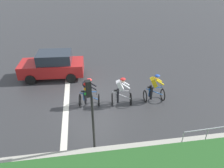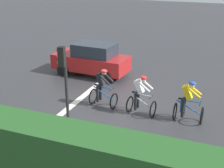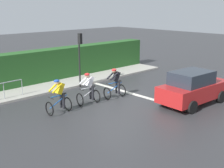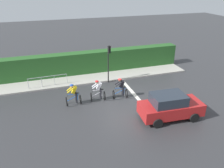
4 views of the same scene
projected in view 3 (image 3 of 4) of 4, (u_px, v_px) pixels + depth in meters
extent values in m
plane|color=#333335|center=(115.00, 99.00, 16.16)|extent=(80.00, 80.00, 0.00)
cube|color=#ADA89E|center=(38.00, 88.00, 18.13)|extent=(2.80, 20.36, 0.12)
cube|color=tan|center=(30.00, 81.00, 18.70)|extent=(0.44, 20.36, 0.60)
cube|color=#265623|center=(27.00, 69.00, 18.71)|extent=(1.10, 20.36, 2.16)
cube|color=silver|center=(133.00, 94.00, 17.12)|extent=(7.00, 0.30, 0.01)
torus|color=black|center=(49.00, 109.00, 13.65)|extent=(0.68, 0.07, 0.68)
torus|color=black|center=(68.00, 104.00, 14.32)|extent=(0.68, 0.07, 0.68)
cylinder|color=#1E59B2|center=(59.00, 101.00, 13.92)|extent=(0.06, 0.99, 0.51)
cylinder|color=#1E59B2|center=(64.00, 99.00, 14.11)|extent=(0.04, 0.04, 0.55)
cylinder|color=#1E59B2|center=(57.00, 96.00, 13.81)|extent=(0.05, 0.71, 0.04)
cube|color=black|center=(64.00, 94.00, 14.04)|extent=(0.10, 0.22, 0.04)
cylinder|color=black|center=(51.00, 98.00, 13.59)|extent=(0.42, 0.04, 0.03)
cube|color=yellow|center=(60.00, 88.00, 13.83)|extent=(0.30, 0.41, 0.57)
sphere|color=beige|center=(57.00, 82.00, 13.65)|extent=(0.20, 0.20, 0.20)
ellipsoid|color=#264CB2|center=(57.00, 81.00, 13.63)|extent=(0.24, 0.28, 0.14)
cylinder|color=black|center=(64.00, 101.00, 13.97)|extent=(0.12, 0.12, 0.74)
cylinder|color=black|center=(61.00, 100.00, 14.14)|extent=(0.12, 0.12, 0.74)
cylinder|color=yellow|center=(56.00, 89.00, 13.51)|extent=(0.10, 0.48, 0.37)
cylinder|color=yellow|center=(53.00, 88.00, 13.74)|extent=(0.10, 0.48, 0.37)
torus|color=black|center=(80.00, 100.00, 14.98)|extent=(0.68, 0.14, 0.68)
torus|color=black|center=(97.00, 96.00, 15.57)|extent=(0.68, 0.14, 0.68)
cylinder|color=silver|center=(88.00, 93.00, 15.21)|extent=(0.16, 0.99, 0.51)
cylinder|color=silver|center=(93.00, 92.00, 15.38)|extent=(0.04, 0.04, 0.55)
cylinder|color=silver|center=(87.00, 88.00, 15.11)|extent=(0.13, 0.71, 0.04)
cube|color=black|center=(93.00, 86.00, 15.31)|extent=(0.13, 0.23, 0.04)
cylinder|color=black|center=(81.00, 90.00, 14.91)|extent=(0.42, 0.08, 0.03)
cube|color=white|center=(90.00, 81.00, 15.11)|extent=(0.35, 0.44, 0.57)
sphere|color=tan|center=(87.00, 76.00, 14.94)|extent=(0.20, 0.20, 0.20)
ellipsoid|color=red|center=(87.00, 74.00, 14.92)|extent=(0.27, 0.31, 0.14)
cylinder|color=black|center=(93.00, 93.00, 15.24)|extent=(0.12, 0.12, 0.74)
cylinder|color=black|center=(90.00, 92.00, 15.43)|extent=(0.12, 0.12, 0.74)
cylinder|color=white|center=(87.00, 82.00, 14.81)|extent=(0.15, 0.48, 0.37)
cylinder|color=white|center=(83.00, 80.00, 15.06)|extent=(0.15, 0.48, 0.37)
torus|color=black|center=(107.00, 93.00, 16.02)|extent=(0.68, 0.14, 0.68)
torus|color=black|center=(122.00, 90.00, 16.61)|extent=(0.68, 0.14, 0.68)
cylinder|color=#1E59B2|center=(115.00, 88.00, 16.25)|extent=(0.16, 0.99, 0.51)
cylinder|color=#1E59B2|center=(119.00, 86.00, 16.42)|extent=(0.04, 0.04, 0.55)
cylinder|color=#1E59B2|center=(114.00, 83.00, 16.15)|extent=(0.13, 0.71, 0.04)
cube|color=black|center=(119.00, 81.00, 16.35)|extent=(0.13, 0.23, 0.04)
cylinder|color=black|center=(109.00, 84.00, 15.95)|extent=(0.42, 0.08, 0.03)
cube|color=black|center=(116.00, 76.00, 16.15)|extent=(0.35, 0.44, 0.57)
sphere|color=#9E7051|center=(114.00, 71.00, 15.98)|extent=(0.20, 0.20, 0.20)
ellipsoid|color=red|center=(114.00, 70.00, 15.96)|extent=(0.27, 0.31, 0.14)
cylinder|color=black|center=(119.00, 88.00, 16.28)|extent=(0.12, 0.12, 0.74)
cylinder|color=black|center=(116.00, 87.00, 16.47)|extent=(0.12, 0.12, 0.74)
cylinder|color=black|center=(114.00, 77.00, 15.85)|extent=(0.15, 0.48, 0.37)
cylinder|color=black|center=(110.00, 76.00, 16.09)|extent=(0.15, 0.48, 0.37)
cube|color=#B21E1E|center=(194.00, 91.00, 15.25)|extent=(1.96, 4.20, 0.80)
cube|color=#262D38|center=(192.00, 78.00, 14.90)|extent=(1.63, 2.22, 0.66)
cylinder|color=black|center=(194.00, 90.00, 16.75)|extent=(0.26, 0.65, 0.64)
cylinder|color=black|center=(221.00, 97.00, 15.52)|extent=(0.26, 0.65, 0.64)
cylinder|color=black|center=(165.00, 99.00, 15.17)|extent=(0.26, 0.65, 0.64)
cylinder|color=black|center=(192.00, 107.00, 13.94)|extent=(0.26, 0.65, 0.64)
cube|color=#EAEACC|center=(207.00, 81.00, 16.85)|extent=(0.28, 0.10, 0.16)
cube|color=#EAEACC|center=(223.00, 84.00, 16.09)|extent=(0.28, 0.10, 0.16)
cylinder|color=black|center=(80.00, 66.00, 18.18)|extent=(0.10, 0.10, 2.70)
cube|color=black|center=(80.00, 39.00, 17.83)|extent=(0.23, 0.23, 0.64)
sphere|color=red|center=(81.00, 35.00, 17.86)|extent=(0.11, 0.11, 0.11)
sphere|color=orange|center=(81.00, 38.00, 17.91)|extent=(0.11, 0.11, 0.11)
sphere|color=green|center=(81.00, 42.00, 17.96)|extent=(0.11, 0.11, 0.11)
cylinder|color=#999EA3|center=(22.00, 88.00, 16.47)|extent=(0.04, 0.04, 1.00)
cylinder|color=#999EA3|center=(4.00, 92.00, 15.73)|extent=(0.04, 0.04, 1.00)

